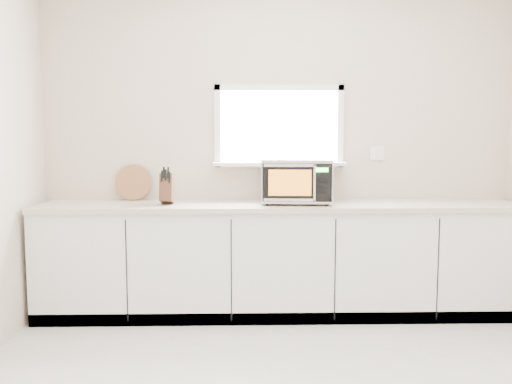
{
  "coord_description": "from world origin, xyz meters",
  "views": [
    {
      "loc": [
        -0.31,
        -2.67,
        1.46
      ],
      "look_at": [
        -0.21,
        1.55,
        1.03
      ],
      "focal_mm": 38.0,
      "sensor_mm": 36.0,
      "label": 1
    }
  ],
  "objects": [
    {
      "name": "countertop",
      "position": [
        0.0,
        1.69,
        0.9
      ],
      "size": [
        3.92,
        0.64,
        0.04
      ],
      "primitive_type": "cube",
      "color": "beige",
      "rests_on": "cabinets"
    },
    {
      "name": "coffee_grinder",
      "position": [
        0.14,
        1.72,
        1.01
      ],
      "size": [
        0.13,
        0.13,
        0.19
      ],
      "rotation": [
        0.0,
        0.0,
        -0.26
      ],
      "color": "#B2B5BA",
      "rests_on": "countertop"
    },
    {
      "name": "back_wall",
      "position": [
        0.0,
        2.0,
        1.36
      ],
      "size": [
        4.0,
        0.17,
        2.7
      ],
      "color": "beige",
      "rests_on": "ground"
    },
    {
      "name": "cabinets",
      "position": [
        0.0,
        1.7,
        0.44
      ],
      "size": [
        3.92,
        0.6,
        0.88
      ],
      "primitive_type": "cube",
      "color": "silver",
      "rests_on": "ground"
    },
    {
      "name": "cutting_board",
      "position": [
        -1.25,
        1.94,
        1.07
      ],
      "size": [
        0.31,
        0.07,
        0.3
      ],
      "primitive_type": "cylinder",
      "rotation": [
        1.4,
        0.0,
        0.0
      ],
      "color": "brown",
      "rests_on": "countertop"
    },
    {
      "name": "knife_block",
      "position": [
        -0.92,
        1.66,
        1.05
      ],
      "size": [
        0.1,
        0.21,
        0.3
      ],
      "rotation": [
        0.0,
        0.0,
        0.01
      ],
      "color": "#4C2E1B",
      "rests_on": "countertop"
    },
    {
      "name": "microwave",
      "position": [
        0.13,
        1.71,
        1.11
      ],
      "size": [
        0.59,
        0.5,
        0.36
      ],
      "rotation": [
        0.0,
        0.0,
        -0.07
      ],
      "color": "black",
      "rests_on": "countertop"
    }
  ]
}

